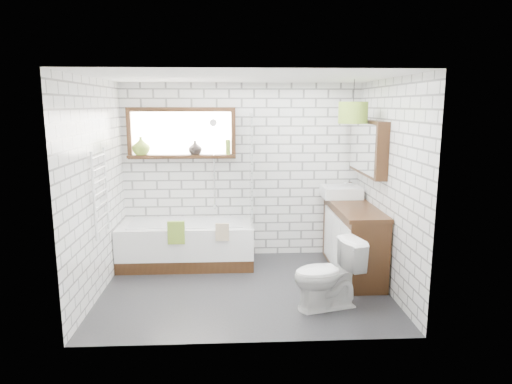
{
  "coord_description": "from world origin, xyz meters",
  "views": [
    {
      "loc": [
        -0.13,
        -5.24,
        2.2
      ],
      "look_at": [
        0.15,
        0.25,
        1.14
      ],
      "focal_mm": 32.0,
      "sensor_mm": 36.0,
      "label": 1
    }
  ],
  "objects_px": {
    "toilet": "(327,274)",
    "basin": "(341,192)",
    "vanity": "(353,238)",
    "pendant": "(353,113)",
    "bathtub": "(187,244)"
  },
  "relations": [
    {
      "from": "vanity",
      "to": "basin",
      "type": "distance_m",
      "value": 0.73
    },
    {
      "from": "bathtub",
      "to": "toilet",
      "type": "height_order",
      "value": "toilet"
    },
    {
      "from": "vanity",
      "to": "pendant",
      "type": "distance_m",
      "value": 1.65
    },
    {
      "from": "toilet",
      "to": "pendant",
      "type": "distance_m",
      "value": 2.03
    },
    {
      "from": "basin",
      "to": "toilet",
      "type": "distance_m",
      "value": 1.76
    },
    {
      "from": "bathtub",
      "to": "basin",
      "type": "height_order",
      "value": "basin"
    },
    {
      "from": "bathtub",
      "to": "vanity",
      "type": "height_order",
      "value": "vanity"
    },
    {
      "from": "bathtub",
      "to": "vanity",
      "type": "distance_m",
      "value": 2.26
    },
    {
      "from": "toilet",
      "to": "pendant",
      "type": "relative_size",
      "value": 2.13
    },
    {
      "from": "toilet",
      "to": "basin",
      "type": "bearing_deg",
      "value": 147.46
    },
    {
      "from": "pendant",
      "to": "basin",
      "type": "bearing_deg",
      "value": 87.41
    },
    {
      "from": "bathtub",
      "to": "basin",
      "type": "bearing_deg",
      "value": 2.22
    },
    {
      "from": "pendant",
      "to": "bathtub",
      "type": "bearing_deg",
      "value": 166.7
    },
    {
      "from": "bathtub",
      "to": "pendant",
      "type": "xyz_separation_m",
      "value": [
        2.13,
        -0.5,
        1.81
      ]
    },
    {
      "from": "vanity",
      "to": "basin",
      "type": "bearing_deg",
      "value": 96.94
    }
  ]
}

